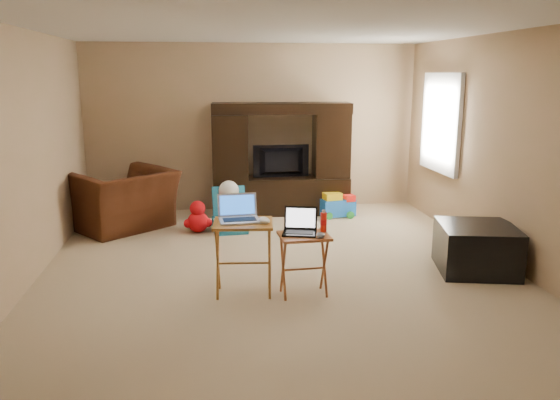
{
  "coord_description": "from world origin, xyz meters",
  "views": [
    {
      "loc": [
        -0.74,
        -5.56,
        2.06
      ],
      "look_at": [
        0.0,
        -0.2,
        0.8
      ],
      "focal_mm": 35.0,
      "sensor_mm": 36.0,
      "label": 1
    }
  ],
  "objects": [
    {
      "name": "child_rocker",
      "position": [
        -0.44,
        1.48,
        0.29
      ],
      "size": [
        0.48,
        0.54,
        0.59
      ],
      "primitive_type": null,
      "rotation": [
        0.0,
        0.0,
        0.07
      ],
      "color": "#19698C",
      "rests_on": "floor"
    },
    {
      "name": "ottoman",
      "position": [
        2.08,
        -0.38,
        0.25
      ],
      "size": [
        0.92,
        0.92,
        0.5
      ],
      "primitive_type": "cube",
      "rotation": [
        0.0,
        0.0,
        -0.22
      ],
      "color": "black",
      "rests_on": "floor"
    },
    {
      "name": "tray_table_left",
      "position": [
        -0.41,
        -0.68,
        0.36
      ],
      "size": [
        0.59,
        0.49,
        0.71
      ],
      "primitive_type": "cube",
      "rotation": [
        0.0,
        0.0,
        -0.1
      ],
      "color": "#AC6F29",
      "rests_on": "floor"
    },
    {
      "name": "television",
      "position": [
        0.38,
        2.32,
        0.79
      ],
      "size": [
        0.84,
        0.13,
        0.48
      ],
      "primitive_type": "imported",
      "rotation": [
        0.0,
        0.0,
        3.16
      ],
      "color": "black",
      "rests_on": "entertainment_center"
    },
    {
      "name": "ceiling",
      "position": [
        0.0,
        0.0,
        2.5
      ],
      "size": [
        5.5,
        5.5,
        0.0
      ],
      "primitive_type": "plane",
      "rotation": [
        3.14,
        0.0,
        0.0
      ],
      "color": "silver",
      "rests_on": "ground"
    },
    {
      "name": "wall_front",
      "position": [
        0.0,
        -2.75,
        1.25
      ],
      "size": [
        5.0,
        0.0,
        5.0
      ],
      "primitive_type": "plane",
      "rotation": [
        -1.57,
        0.0,
        0.0
      ],
      "color": "tan",
      "rests_on": "ground"
    },
    {
      "name": "wall_right",
      "position": [
        2.5,
        0.0,
        1.25
      ],
      "size": [
        0.0,
        5.5,
        5.5
      ],
      "primitive_type": "plane",
      "rotation": [
        1.57,
        0.0,
        -1.57
      ],
      "color": "tan",
      "rests_on": "ground"
    },
    {
      "name": "recliner",
      "position": [
        -1.86,
        1.82,
        0.4
      ],
      "size": [
        1.62,
        1.6,
        0.79
      ],
      "primitive_type": "imported",
      "rotation": [
        0.0,
        0.0,
        3.83
      ],
      "color": "#471E0F",
      "rests_on": "floor"
    },
    {
      "name": "plush_toy",
      "position": [
        -0.86,
        1.49,
        0.22
      ],
      "size": [
        0.39,
        0.32,
        0.43
      ],
      "primitive_type": null,
      "color": "red",
      "rests_on": "floor"
    },
    {
      "name": "entertainment_center",
      "position": [
        0.38,
        2.36,
        0.82
      ],
      "size": [
        2.04,
        0.63,
        1.65
      ],
      "primitive_type": "cube",
      "rotation": [
        0.0,
        0.0,
        -0.06
      ],
      "color": "black",
      "rests_on": "floor"
    },
    {
      "name": "mouse_right",
      "position": [
        0.28,
        -0.89,
        0.62
      ],
      "size": [
        0.1,
        0.14,
        0.05
      ],
      "primitive_type": "ellipsoid",
      "rotation": [
        0.0,
        0.0,
        -0.25
      ],
      "color": "#39393D",
      "rests_on": "tray_table_right"
    },
    {
      "name": "window_pane",
      "position": [
        2.48,
        1.55,
        1.4
      ],
      "size": [
        0.0,
        1.2,
        1.2
      ],
      "primitive_type": "plane",
      "rotation": [
        1.57,
        0.0,
        -1.57
      ],
      "color": "white",
      "rests_on": "ground"
    },
    {
      "name": "wall_left",
      "position": [
        -2.5,
        0.0,
        1.25
      ],
      "size": [
        0.0,
        5.5,
        5.5
      ],
      "primitive_type": "plane",
      "rotation": [
        1.57,
        0.0,
        1.57
      ],
      "color": "tan",
      "rests_on": "ground"
    },
    {
      "name": "laptop_right",
      "position": [
        0.11,
        -0.75,
        0.72
      ],
      "size": [
        0.37,
        0.33,
        0.24
      ],
      "primitive_type": "cube",
      "rotation": [
        0.0,
        0.0,
        -0.25
      ],
      "color": "black",
      "rests_on": "tray_table_right"
    },
    {
      "name": "floor",
      "position": [
        0.0,
        0.0,
        0.0
      ],
      "size": [
        5.5,
        5.5,
        0.0
      ],
      "primitive_type": "plane",
      "color": "#CBB18C",
      "rests_on": "ground"
    },
    {
      "name": "water_bottle",
      "position": [
        0.35,
        -0.69,
        0.69
      ],
      "size": [
        0.06,
        0.06,
        0.18
      ],
      "primitive_type": "cylinder",
      "color": "red",
      "rests_on": "tray_table_right"
    },
    {
      "name": "tray_table_right",
      "position": [
        0.15,
        -0.77,
        0.3
      ],
      "size": [
        0.48,
        0.39,
        0.6
      ],
      "primitive_type": "cube",
      "rotation": [
        0.0,
        0.0,
        0.06
      ],
      "color": "#A45527",
      "rests_on": "floor"
    },
    {
      "name": "wall_back",
      "position": [
        0.0,
        2.75,
        1.25
      ],
      "size": [
        5.0,
        0.0,
        5.0
      ],
      "primitive_type": "plane",
      "rotation": [
        1.57,
        0.0,
        0.0
      ],
      "color": "tan",
      "rests_on": "ground"
    },
    {
      "name": "mouse_left",
      "position": [
        -0.22,
        -0.75,
        0.74
      ],
      "size": [
        0.14,
        0.17,
        0.06
      ],
      "primitive_type": "ellipsoid",
      "rotation": [
        0.0,
        0.0,
        0.37
      ],
      "color": "white",
      "rests_on": "tray_table_left"
    },
    {
      "name": "window_frame",
      "position": [
        2.46,
        1.55,
        1.4
      ],
      "size": [
        0.06,
        1.14,
        1.34
      ],
      "primitive_type": "cube",
      "color": "white",
      "rests_on": "ground"
    },
    {
      "name": "laptop_left",
      "position": [
        -0.44,
        -0.65,
        0.83
      ],
      "size": [
        0.39,
        0.33,
        0.24
      ],
      "primitive_type": "cube",
      "rotation": [
        0.0,
        0.0,
        0.07
      ],
      "color": "silver",
      "rests_on": "tray_table_left"
    },
    {
      "name": "push_toy",
      "position": [
        1.16,
        2.02,
        0.19
      ],
      "size": [
        0.55,
        0.43,
        0.37
      ],
      "primitive_type": null,
      "rotation": [
        0.0,
        0.0,
        0.17
      ],
      "color": "blue",
      "rests_on": "floor"
    }
  ]
}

